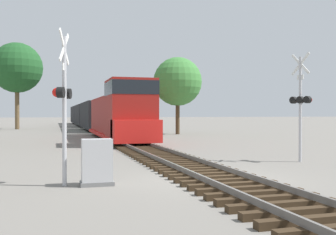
# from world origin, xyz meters

# --- Properties ---
(ground_plane) EXTENTS (400.00, 400.00, 0.00)m
(ground_plane) POSITION_xyz_m (0.00, 0.00, 0.00)
(ground_plane) COLOR slate
(rail_track_bed) EXTENTS (2.60, 160.00, 0.31)m
(rail_track_bed) POSITION_xyz_m (0.00, -0.00, 0.14)
(rail_track_bed) COLOR #382819
(rail_track_bed) RESTS_ON ground
(freight_train) EXTENTS (2.88, 62.37, 4.18)m
(freight_train) POSITION_xyz_m (0.00, 40.97, 1.78)
(freight_train) COLOR maroon
(freight_train) RESTS_ON ground
(crossing_signal_near) EXTENTS (0.56, 1.01, 4.34)m
(crossing_signal_near) POSITION_xyz_m (-4.41, 0.14, 2.46)
(crossing_signal_near) COLOR #B7B7BC
(crossing_signal_near) RESTS_ON ground
(crossing_signal_far) EXTENTS (0.57, 1.01, 4.56)m
(crossing_signal_far) POSITION_xyz_m (5.29, 3.06, 2.53)
(crossing_signal_far) COLOR #B7B7BC
(crossing_signal_far) RESTS_ON ground
(relay_cabinet) EXTENTS (0.93, 0.54, 1.31)m
(relay_cabinet) POSITION_xyz_m (-3.50, -0.02, 0.64)
(relay_cabinet) COLOR slate
(relay_cabinet) RESTS_ON ground
(tree_mid_background) EXTENTS (4.75, 4.75, 7.53)m
(tree_mid_background) POSITION_xyz_m (6.95, 25.38, 5.13)
(tree_mid_background) COLOR #473521
(tree_mid_background) RESTS_ON ground
(tree_deep_background) EXTENTS (6.42, 6.42, 11.11)m
(tree_deep_background) POSITION_xyz_m (-9.20, 42.56, 7.87)
(tree_deep_background) COLOR brown
(tree_deep_background) RESTS_ON ground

